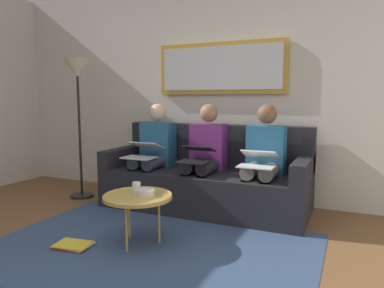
# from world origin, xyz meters

# --- Properties ---
(wall_rear) EXTENTS (6.00, 0.12, 2.60)m
(wall_rear) POSITION_xyz_m (0.00, -2.60, 1.30)
(wall_rear) COLOR beige
(wall_rear) RESTS_ON ground_plane
(area_rug) EXTENTS (2.60, 1.80, 0.01)m
(area_rug) POSITION_xyz_m (0.00, -0.85, 0.00)
(area_rug) COLOR #33476B
(area_rug) RESTS_ON ground_plane
(couch) EXTENTS (2.20, 0.90, 0.90)m
(couch) POSITION_xyz_m (0.00, -2.12, 0.31)
(couch) COLOR black
(couch) RESTS_ON ground_plane
(framed_mirror) EXTENTS (1.55, 0.05, 0.60)m
(framed_mirror) POSITION_xyz_m (0.00, -2.51, 1.55)
(framed_mirror) COLOR #B7892D
(coffee_table) EXTENTS (0.57, 0.57, 0.42)m
(coffee_table) POSITION_xyz_m (0.13, -0.90, 0.40)
(coffee_table) COLOR tan
(coffee_table) RESTS_ON ground_plane
(cup) EXTENTS (0.07, 0.07, 0.09)m
(cup) POSITION_xyz_m (0.18, -0.97, 0.46)
(cup) COLOR silver
(cup) RESTS_ON coffee_table
(bowl) EXTENTS (0.15, 0.15, 0.05)m
(bowl) POSITION_xyz_m (0.07, -0.92, 0.44)
(bowl) COLOR beige
(bowl) RESTS_ON coffee_table
(person_left) EXTENTS (0.38, 0.58, 1.14)m
(person_left) POSITION_xyz_m (-0.64, -2.05, 0.61)
(person_left) COLOR #235B84
(person_left) RESTS_ON couch
(laptop_white) EXTENTS (0.34, 0.34, 0.15)m
(laptop_white) POSITION_xyz_m (-0.64, -1.81, 0.62)
(laptop_white) COLOR white
(person_middle) EXTENTS (0.38, 0.58, 1.14)m
(person_middle) POSITION_xyz_m (0.00, -2.05, 0.61)
(person_middle) COLOR #66236B
(person_middle) RESTS_ON couch
(laptop_black) EXTENTS (0.30, 0.38, 0.16)m
(laptop_black) POSITION_xyz_m (0.00, -1.81, 0.63)
(laptop_black) COLOR black
(person_right) EXTENTS (0.38, 0.58, 1.14)m
(person_right) POSITION_xyz_m (0.64, -2.05, 0.61)
(person_right) COLOR #235B84
(person_right) RESTS_ON couch
(laptop_silver) EXTENTS (0.35, 0.39, 0.17)m
(laptop_silver) POSITION_xyz_m (0.64, -1.82, 0.63)
(laptop_silver) COLOR silver
(magazine_stack) EXTENTS (0.32, 0.24, 0.03)m
(magazine_stack) POSITION_xyz_m (0.57, -0.62, 0.02)
(magazine_stack) COLOR red
(magazine_stack) RESTS_ON ground_plane
(standing_lamp) EXTENTS (0.32, 0.32, 1.66)m
(standing_lamp) POSITION_xyz_m (1.55, -1.85, 1.37)
(standing_lamp) COLOR black
(standing_lamp) RESTS_ON ground_plane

